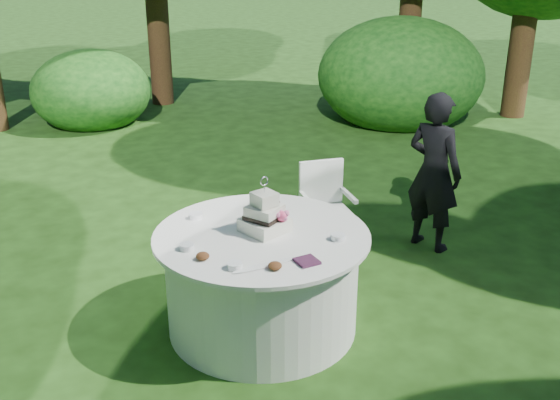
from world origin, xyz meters
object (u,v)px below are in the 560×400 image
(guest, at_px, (434,172))
(chair, at_px, (325,203))
(table, at_px, (262,280))
(cake, at_px, (265,217))
(napkins, at_px, (307,261))

(guest, relative_size, chair, 1.68)
(guest, height_order, table, guest)
(guest, xyz_separation_m, cake, (-1.97, -0.47, 0.14))
(napkins, distance_m, cake, 0.57)
(cake, relative_size, chair, 0.47)
(napkins, bearing_deg, guest, 27.73)
(table, xyz_separation_m, cake, (0.04, 0.02, 0.50))
(cake, bearing_deg, napkins, -88.46)
(table, bearing_deg, cake, 30.52)
(guest, height_order, chair, guest)
(napkins, relative_size, cake, 0.34)
(guest, bearing_deg, table, 86.71)
(napkins, height_order, table, napkins)
(napkins, relative_size, guest, 0.09)
(cake, distance_m, chair, 1.32)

